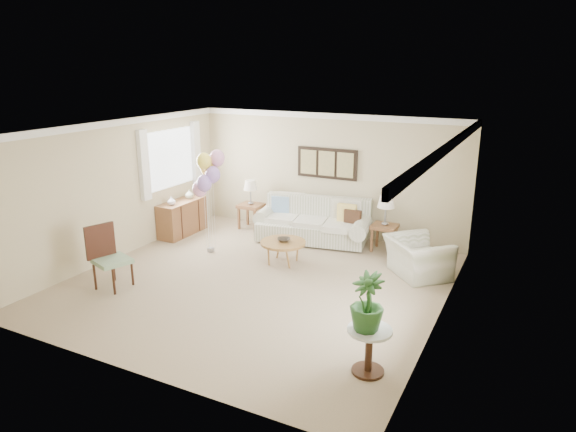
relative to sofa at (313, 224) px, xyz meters
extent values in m
plane|color=tan|center=(0.03, -2.37, -0.36)|extent=(6.00, 6.00, 0.00)
cube|color=#BCAC89|center=(0.03, 0.63, 0.94)|extent=(6.00, 0.04, 2.60)
cube|color=#BCAC89|center=(0.03, -5.37, 0.94)|extent=(6.00, 0.04, 2.60)
cube|color=#BCAC89|center=(-2.97, -2.37, 0.94)|extent=(0.04, 6.00, 2.60)
cube|color=#BCAC89|center=(3.03, -2.37, 0.94)|extent=(0.04, 6.00, 2.60)
cube|color=white|center=(0.03, -2.37, 2.23)|extent=(6.00, 6.00, 0.02)
cube|color=white|center=(0.03, 0.60, 2.18)|extent=(6.00, 0.06, 0.12)
cube|color=white|center=(-2.94, -2.37, 2.18)|extent=(0.06, 6.00, 0.12)
cube|color=white|center=(3.00, -2.37, 2.18)|extent=(0.06, 6.00, 0.12)
cube|color=white|center=(-2.95, -0.87, 1.29)|extent=(0.04, 1.40, 1.20)
cube|color=white|center=(-2.91, -1.72, 1.29)|extent=(0.10, 0.22, 1.40)
cube|color=white|center=(-2.91, -0.02, 1.29)|extent=(0.10, 0.22, 1.40)
cube|color=black|center=(0.03, 0.60, 1.19)|extent=(1.35, 0.04, 0.65)
cube|color=#8C8C59|center=(-0.39, 0.57, 1.19)|extent=(0.36, 0.02, 0.52)
cube|color=#8C8C59|center=(0.03, 0.57, 1.19)|extent=(0.36, 0.02, 0.52)
cube|color=#8C8C59|center=(0.45, 0.57, 1.19)|extent=(0.36, 0.02, 0.52)
cube|color=silver|center=(-0.01, -0.06, -0.14)|extent=(2.36, 1.28, 0.37)
cube|color=silver|center=(-0.01, 0.27, 0.27)|extent=(2.24, 0.60, 0.56)
cylinder|color=silver|center=(-1.07, -0.06, 0.10)|extent=(0.48, 0.96, 0.33)
cylinder|color=silver|center=(1.06, -0.06, 0.10)|extent=(0.48, 0.96, 0.33)
cube|color=white|center=(-0.65, -0.11, 0.09)|extent=(0.72, 0.82, 0.12)
cube|color=white|center=(-0.01, -0.11, 0.09)|extent=(0.72, 0.82, 0.12)
cube|color=white|center=(0.63, -0.11, 0.09)|extent=(0.72, 0.82, 0.12)
cube|color=#83ABD6|center=(-0.80, 0.06, 0.31)|extent=(0.39, 0.12, 0.39)
cube|color=#F1D46E|center=(0.71, 0.06, 0.31)|extent=(0.39, 0.12, 0.39)
cube|color=#392316|center=(0.86, -0.01, 0.25)|extent=(0.35, 0.10, 0.35)
cube|color=silver|center=(-0.01, -0.06, -0.34)|extent=(2.03, 0.81, 0.04)
cube|color=#8C5F39|center=(-1.60, 0.15, 0.17)|extent=(0.51, 0.47, 0.07)
cube|color=#8C5F39|center=(-1.81, -0.03, -0.12)|extent=(0.05, 0.05, 0.49)
cube|color=#8C5F39|center=(-1.40, -0.03, -0.12)|extent=(0.05, 0.05, 0.49)
cube|color=#8C5F39|center=(-1.81, 0.34, -0.12)|extent=(0.05, 0.05, 0.49)
cube|color=#8C5F39|center=(-1.40, 0.34, -0.12)|extent=(0.05, 0.05, 0.49)
cube|color=#8C5F39|center=(1.49, 0.09, 0.14)|extent=(0.49, 0.45, 0.07)
cube|color=#8C5F39|center=(1.30, -0.09, -0.13)|extent=(0.04, 0.04, 0.46)
cube|color=#8C5F39|center=(1.69, -0.09, -0.13)|extent=(0.04, 0.04, 0.46)
cube|color=#8C5F39|center=(1.30, 0.26, -0.13)|extent=(0.04, 0.04, 0.46)
cube|color=#8C5F39|center=(1.69, 0.26, -0.13)|extent=(0.04, 0.04, 0.46)
cylinder|color=gray|center=(-1.60, 0.15, 0.23)|extent=(0.13, 0.13, 0.05)
cylinder|color=gray|center=(-1.60, 0.15, 0.39)|extent=(0.04, 0.04, 0.27)
cone|color=silver|center=(-1.60, 0.15, 0.64)|extent=(0.31, 0.31, 0.22)
cylinder|color=gray|center=(1.49, 0.09, 0.21)|extent=(0.14, 0.14, 0.06)
cylinder|color=gray|center=(1.49, 0.09, 0.38)|extent=(0.04, 0.04, 0.30)
cone|color=silver|center=(1.49, 0.09, 0.65)|extent=(0.34, 0.34, 0.24)
cylinder|color=olive|center=(0.02, -1.42, 0.04)|extent=(0.84, 0.84, 0.05)
cylinder|color=olive|center=(0.21, -1.22, -0.17)|extent=(0.03, 0.03, 0.38)
cylinder|color=olive|center=(-0.18, -1.22, -0.17)|extent=(0.03, 0.03, 0.38)
cylinder|color=olive|center=(-0.18, -1.61, -0.17)|extent=(0.03, 0.03, 0.38)
cylinder|color=olive|center=(0.21, -1.61, -0.17)|extent=(0.03, 0.03, 0.38)
imported|color=#2D261E|center=(0.02, -1.40, 0.10)|extent=(0.32, 0.32, 0.06)
imported|color=silver|center=(2.37, -0.87, -0.02)|extent=(1.36, 1.36, 0.67)
cylinder|color=silver|center=(2.55, -4.10, 0.21)|extent=(0.54, 0.54, 0.04)
cylinder|color=#371911|center=(2.55, -4.10, -0.08)|extent=(0.09, 0.09, 0.54)
cylinder|color=#371911|center=(2.55, -4.10, -0.35)|extent=(0.39, 0.39, 0.01)
imported|color=#274E25|center=(2.51, -4.13, 0.58)|extent=(0.52, 0.52, 0.71)
cube|color=gray|center=(-2.00, -3.63, 0.11)|extent=(0.66, 0.66, 0.07)
cylinder|color=#371911|center=(-2.20, -3.84, -0.14)|extent=(0.04, 0.04, 0.43)
cylinder|color=#371911|center=(-1.79, -3.84, -0.14)|extent=(0.04, 0.04, 0.43)
cylinder|color=#371911|center=(-2.20, -3.43, -0.14)|extent=(0.04, 0.04, 0.43)
cylinder|color=#371911|center=(-1.79, -3.43, -0.14)|extent=(0.04, 0.04, 0.43)
cube|color=#371911|center=(-2.22, -3.63, 0.42)|extent=(0.20, 0.48, 0.57)
cube|color=#8C5F39|center=(-2.73, -0.87, 0.01)|extent=(0.45, 1.20, 0.74)
cube|color=#371911|center=(-2.73, -1.17, 0.01)|extent=(0.46, 0.02, 0.70)
cube|color=#371911|center=(-2.73, -0.57, 0.01)|extent=(0.46, 0.02, 0.70)
imported|color=silver|center=(-2.71, -1.21, 0.47)|extent=(0.19, 0.19, 0.18)
imported|color=#A9B399|center=(-2.71, -0.61, 0.48)|extent=(0.19, 0.19, 0.19)
cube|color=gray|center=(-1.54, -1.52, -0.32)|extent=(0.10, 0.10, 0.08)
ellipsoid|color=#E593C6|center=(-1.65, -1.63, 0.93)|extent=(0.28, 0.28, 0.33)
cylinder|color=silver|center=(-1.60, -1.58, 0.25)|extent=(0.01, 0.01, 1.05)
ellipsoid|color=#9F77D3|center=(-1.39, -1.55, 1.22)|extent=(0.28, 0.28, 0.33)
cylinder|color=silver|center=(-1.47, -1.54, 0.39)|extent=(0.01, 0.01, 1.33)
ellipsoid|color=#FCE44C|center=(-1.62, -1.39, 1.30)|extent=(0.28, 0.28, 0.33)
cylinder|color=silver|center=(-1.58, -1.46, 0.43)|extent=(0.01, 0.01, 1.42)
ellipsoid|color=#E593C6|center=(-1.38, -1.40, 1.51)|extent=(0.28, 0.28, 0.33)
cylinder|color=silver|center=(-1.46, -1.46, 0.53)|extent=(0.01, 0.01, 1.62)
ellipsoid|color=#9F77D3|center=(-1.50, -1.69, 1.07)|extent=(0.28, 0.28, 0.33)
cylinder|color=silver|center=(-1.52, -1.61, 0.31)|extent=(0.01, 0.01, 1.18)
ellipsoid|color=#FCE44C|center=(-1.55, -1.59, 1.46)|extent=(0.28, 0.28, 0.33)
cylinder|color=silver|center=(-1.55, -1.56, 0.51)|extent=(0.01, 0.01, 1.58)
camera|label=1|loc=(4.12, -9.35, 3.21)|focal=32.00mm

